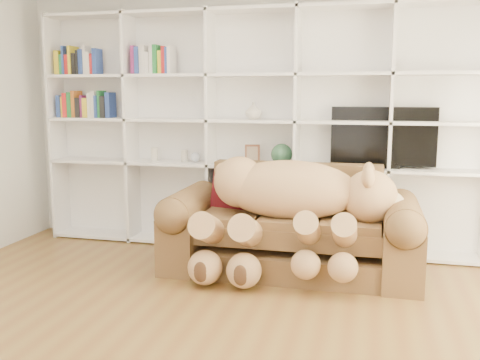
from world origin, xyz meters
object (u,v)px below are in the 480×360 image
(sofa, at_px, (291,232))
(gift_box, at_px, (397,272))
(teddy_bear, at_px, (289,203))
(tv, at_px, (383,138))

(sofa, relative_size, gift_box, 8.38)
(teddy_bear, height_order, tv, tv)
(teddy_bear, relative_size, gift_box, 6.56)
(gift_box, relative_size, tv, 0.27)
(gift_box, bearing_deg, teddy_bear, -178.71)
(teddy_bear, xyz_separation_m, tv, (0.77, 0.87, 0.50))
(sofa, bearing_deg, teddy_bear, -88.36)
(sofa, xyz_separation_m, tv, (0.77, 0.68, 0.80))
(gift_box, bearing_deg, sofa, 169.68)
(teddy_bear, bearing_deg, gift_box, -4.82)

